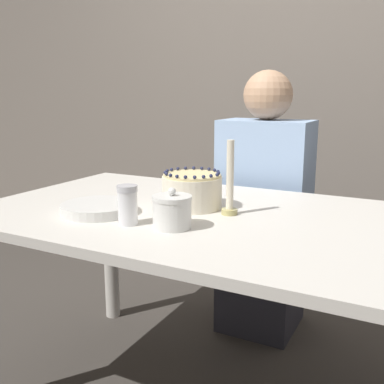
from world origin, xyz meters
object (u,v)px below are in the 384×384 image
at_px(cake, 192,191).
at_px(sugar_bowl, 172,212).
at_px(sugar_shaker, 128,205).
at_px(candle, 230,185).
at_px(person_man_blue_shirt, 263,221).

relative_size(cake, sugar_bowl, 1.70).
bearing_deg(sugar_shaker, candle, 47.71).
height_order(cake, sugar_bowl, cake).
relative_size(cake, candle, 0.85).
bearing_deg(person_man_blue_shirt, sugar_shaker, 81.60).
relative_size(sugar_bowl, sugar_shaker, 1.01).
bearing_deg(sugar_bowl, person_man_blue_shirt, 90.30).
distance_m(sugar_shaker, person_man_blue_shirt, 0.92).
bearing_deg(candle, sugar_shaker, -132.29).
bearing_deg(candle, sugar_bowl, -112.62).
height_order(sugar_shaker, person_man_blue_shirt, person_man_blue_shirt).
distance_m(sugar_shaker, candle, 0.33).
distance_m(candle, person_man_blue_shirt, 0.70).
bearing_deg(sugar_bowl, candle, 67.38).
distance_m(sugar_bowl, sugar_shaker, 0.14).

